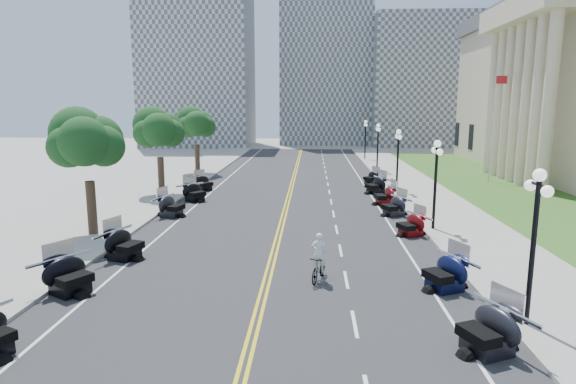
{
  "coord_description": "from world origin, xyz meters",
  "views": [
    {
      "loc": [
        1.78,
        -22.61,
        6.95
      ],
      "look_at": [
        0.39,
        4.83,
        2.0
      ],
      "focal_mm": 30.0,
      "sensor_mm": 36.0,
      "label": 1
    }
  ],
  "objects": [
    {
      "name": "tree_3",
      "position": [
        -10.0,
        14.0,
        4.75
      ],
      "size": [
        4.8,
        4.8,
        9.2
      ],
      "primitive_type": null,
      "color": "#235619",
      "rests_on": "sidewalk_south"
    },
    {
      "name": "lane_dash_18",
      "position": [
        3.2,
        48.0,
        0.01
      ],
      "size": [
        0.12,
        2.0,
        0.0
      ],
      "primitive_type": "cube",
      "color": "white",
      "rests_on": "road"
    },
    {
      "name": "motorcycle_s_4",
      "position": [
        -7.24,
        -5.95,
        0.77
      ],
      "size": [
        3.04,
        3.04,
        1.55
      ],
      "primitive_type": null,
      "rotation": [
        0.0,
        0.0,
        1.02
      ],
      "color": "black",
      "rests_on": "road"
    },
    {
      "name": "edge_line_north",
      "position": [
        6.4,
        10.0,
        0.01
      ],
      "size": [
        0.12,
        90.0,
        0.0
      ],
      "primitive_type": "cube",
      "color": "white",
      "rests_on": "road"
    },
    {
      "name": "lane_dash_9",
      "position": [
        3.2,
        12.0,
        0.01
      ],
      "size": [
        0.12,
        2.0,
        0.0
      ],
      "primitive_type": "cube",
      "color": "white",
      "rests_on": "road"
    },
    {
      "name": "motorcycle_s_5",
      "position": [
        -6.77,
        -1.82,
        0.77
      ],
      "size": [
        2.78,
        2.78,
        1.54
      ],
      "primitive_type": null,
      "rotation": [
        0.0,
        0.0,
        1.25
      ],
      "color": "black",
      "rests_on": "road"
    },
    {
      "name": "lane_dash_10",
      "position": [
        3.2,
        16.0,
        0.01
      ],
      "size": [
        0.12,
        2.0,
        0.0
      ],
      "primitive_type": "cube",
      "color": "white",
      "rests_on": "road"
    },
    {
      "name": "lawn",
      "position": [
        17.5,
        18.0,
        0.05
      ],
      "size": [
        9.0,
        60.0,
        0.1
      ],
      "primitive_type": "cube",
      "color": "#356023",
      "rests_on": "ground"
    },
    {
      "name": "motorcycle_n_6",
      "position": [
        7.14,
        2.91,
        0.67
      ],
      "size": [
        2.53,
        2.53,
        1.35
      ],
      "primitive_type": null,
      "rotation": [
        0.0,
        0.0,
        -1.16
      ],
      "color": "#590A0C",
      "rests_on": "road"
    },
    {
      "name": "motorcycle_n_9",
      "position": [
        6.85,
        15.5,
        0.76
      ],
      "size": [
        2.87,
        2.87,
        1.52
      ],
      "primitive_type": null,
      "rotation": [
        0.0,
        0.0,
        -1.15
      ],
      "color": "black",
      "rests_on": "road"
    },
    {
      "name": "street_lamp_4",
      "position": [
        8.6,
        28.0,
        2.6
      ],
      "size": [
        0.5,
        1.2,
        4.9
      ],
      "primitive_type": null,
      "color": "black",
      "rests_on": "sidewalk_north"
    },
    {
      "name": "distant_block_b",
      "position": [
        4.0,
        68.0,
        15.0
      ],
      "size": [
        16.0,
        12.0,
        30.0
      ],
      "primitive_type": "cube",
      "color": "gray",
      "rests_on": "ground"
    },
    {
      "name": "flagpole",
      "position": [
        18.0,
        22.0,
        5.0
      ],
      "size": [
        1.1,
        0.2,
        10.0
      ],
      "primitive_type": null,
      "color": "silver",
      "rests_on": "ground"
    },
    {
      "name": "lane_dash_4",
      "position": [
        3.2,
        -8.0,
        0.01
      ],
      "size": [
        0.12,
        2.0,
        0.0
      ],
      "primitive_type": "cube",
      "color": "white",
      "rests_on": "road"
    },
    {
      "name": "motorcycle_s_7",
      "position": [
        -7.11,
        6.74,
        0.76
      ],
      "size": [
        2.66,
        2.66,
        1.51
      ],
      "primitive_type": null,
      "rotation": [
        0.0,
        0.0,
        1.3
      ],
      "color": "black",
      "rests_on": "road"
    },
    {
      "name": "edge_line_south",
      "position": [
        -6.4,
        10.0,
        0.01
      ],
      "size": [
        0.12,
        90.0,
        0.0
      ],
      "primitive_type": "cube",
      "color": "white",
      "rests_on": "road"
    },
    {
      "name": "sidewalk_south",
      "position": [
        -10.5,
        10.0,
        0.07
      ],
      "size": [
        5.0,
        90.0,
        0.15
      ],
      "primitive_type": "cube",
      "color": "#9E9991",
      "rests_on": "ground"
    },
    {
      "name": "lane_dash_14",
      "position": [
        3.2,
        32.0,
        0.01
      ],
      "size": [
        0.12,
        2.0,
        0.0
      ],
      "primitive_type": "cube",
      "color": "white",
      "rests_on": "road"
    },
    {
      "name": "centerline_yellow_a",
      "position": [
        -0.12,
        10.0,
        0.01
      ],
      "size": [
        0.12,
        90.0,
        0.0
      ],
      "primitive_type": "cube",
      "color": "yellow",
      "rests_on": "road"
    },
    {
      "name": "lane_dash_19",
      "position": [
        3.2,
        52.0,
        0.01
      ],
      "size": [
        0.12,
        2.0,
        0.0
      ],
      "primitive_type": "cube",
      "color": "white",
      "rests_on": "road"
    },
    {
      "name": "cyclist_rider",
      "position": [
        2.08,
        -4.17,
        1.9
      ],
      "size": [
        0.6,
        0.39,
        1.65
      ],
      "primitive_type": "imported",
      "rotation": [
        0.0,
        0.0,
        3.14
      ],
      "color": "silver",
      "rests_on": "bicycle"
    },
    {
      "name": "motorcycle_n_3",
      "position": [
        6.8,
        -9.64,
        0.75
      ],
      "size": [
        2.84,
        2.84,
        1.5
      ],
      "primitive_type": null,
      "rotation": [
        0.0,
        0.0,
        -1.15
      ],
      "color": "black",
      "rests_on": "road"
    },
    {
      "name": "sidewalk_north",
      "position": [
        10.5,
        10.0,
        0.07
      ],
      "size": [
        5.0,
        90.0,
        0.15
      ],
      "primitive_type": "cube",
      "color": "#9E9991",
      "rests_on": "ground"
    },
    {
      "name": "lane_dash_13",
      "position": [
        3.2,
        28.0,
        0.01
      ],
      "size": [
        0.12,
        2.0,
        0.0
      ],
      "primitive_type": "cube",
      "color": "white",
      "rests_on": "road"
    },
    {
      "name": "motorcycle_n_8",
      "position": [
        6.96,
        11.09,
        0.74
      ],
      "size": [
        2.41,
        2.41,
        1.48
      ],
      "primitive_type": null,
      "rotation": [
        0.0,
        0.0,
        -1.41
      ],
      "color": "#590A0C",
      "rests_on": "road"
    },
    {
      "name": "distant_block_a",
      "position": [
        -18.0,
        62.0,
        13.0
      ],
      "size": [
        18.0,
        14.0,
        26.0
      ],
      "primitive_type": "cube",
      "color": "gray",
      "rests_on": "ground"
    },
    {
      "name": "street_lamp_1",
      "position": [
        8.6,
        -8.0,
        2.6
      ],
      "size": [
        0.5,
        1.2,
        4.9
      ],
      "primitive_type": null,
      "color": "black",
      "rests_on": "sidewalk_north"
    },
    {
      "name": "motorcycle_n_7",
      "position": [
        7.01,
        7.7,
        0.71
      ],
      "size": [
        2.66,
        2.66,
        1.41
      ],
      "primitive_type": null,
      "rotation": [
        0.0,
        0.0,
        -1.15
      ],
      "color": "black",
      "rests_on": "road"
    },
    {
      "name": "lane_dash_8",
      "position": [
        3.2,
        8.0,
        0.01
      ],
      "size": [
        0.12,
        2.0,
        0.0
      ],
      "primitive_type": "cube",
      "color": "white",
      "rests_on": "road"
    },
    {
      "name": "lane_dash_17",
      "position": [
        3.2,
        44.0,
        0.01
      ],
      "size": [
        0.12,
        2.0,
        0.0
      ],
      "primitive_type": "cube",
      "color": "white",
      "rests_on": "road"
    },
    {
      "name": "lane_dash_5",
      "position": [
        3.2,
        -4.0,
        0.01
      ],
      "size": [
        0.12,
        2.0,
        0.0
      ],
      "primitive_type": "cube",
      "color": "white",
      "rests_on": "road"
    },
    {
      "name": "lane_dash_12",
      "position": [
        3.2,
        24.0,
        0.01
      ],
      "size": [
        0.12,
        2.0,
        0.0
      ],
      "primitive_type": "cube",
      "color": "white",
      "rests_on": "road"
    },
    {
      "name": "ground",
      "position": [
        0.0,
        0.0,
        0.0
      ],
      "size": [
        160.0,
        160.0,
        0.0
      ],
      "primitive_type": "plane",
      "color": "gray"
    },
    {
      "name": "centerline_yellow_b",
      "position": [
        0.12,
        10.0,
        0.01
      ],
      "size": [
        0.12,
        90.0,
        0.0
      ],
      "primitive_type": "cube",
      "color": "yellow",
      "rests_on": "road"
    },
    {
      "name": "tree_4",
      "position": [
        -10.0,
        26.0,
        4.75
      ],
      "size": [
        4.8,
        4.8,
        9.2
      ],
      "primitive_type": null,
      "color": "#235619",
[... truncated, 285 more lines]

